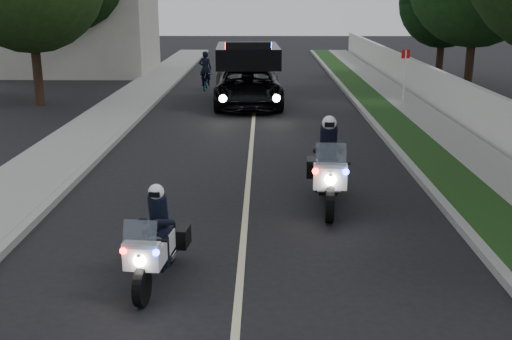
% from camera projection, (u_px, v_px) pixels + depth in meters
% --- Properties ---
extents(ground, '(120.00, 120.00, 0.00)m').
position_uv_depth(ground, '(241.00, 270.00, 9.93)').
color(ground, black).
rests_on(ground, ground).
extents(curb_right, '(0.20, 60.00, 0.15)m').
position_uv_depth(curb_right, '(382.00, 133.00, 19.48)').
color(curb_right, gray).
rests_on(curb_right, ground).
extents(grass_verge, '(1.20, 60.00, 0.16)m').
position_uv_depth(grass_verge, '(404.00, 133.00, 19.47)').
color(grass_verge, '#193814').
rests_on(grass_verge, ground).
extents(sidewalk_right, '(1.40, 60.00, 0.16)m').
position_uv_depth(sidewalk_right, '(445.00, 133.00, 19.45)').
color(sidewalk_right, gray).
rests_on(sidewalk_right, ground).
extents(property_wall, '(0.22, 60.00, 1.50)m').
position_uv_depth(property_wall, '(479.00, 112.00, 19.26)').
color(property_wall, beige).
rests_on(property_wall, ground).
extents(curb_left, '(0.20, 60.00, 0.15)m').
position_uv_depth(curb_left, '(124.00, 132.00, 19.58)').
color(curb_left, gray).
rests_on(curb_left, ground).
extents(sidewalk_left, '(2.00, 60.00, 0.16)m').
position_uv_depth(sidewalk_left, '(89.00, 132.00, 19.59)').
color(sidewalk_left, gray).
rests_on(sidewalk_left, ground).
extents(building_far, '(8.00, 6.00, 7.00)m').
position_uv_depth(building_far, '(77.00, 10.00, 34.11)').
color(building_far, '#A8A396').
rests_on(building_far, ground).
extents(lane_marking, '(0.12, 50.00, 0.01)m').
position_uv_depth(lane_marking, '(252.00, 135.00, 19.55)').
color(lane_marking, '#BFB78C').
rests_on(lane_marking, ground).
extents(police_moto_left, '(0.83, 1.87, 1.54)m').
position_uv_depth(police_moto_left, '(158.00, 281.00, 9.53)').
color(police_moto_left, silver).
rests_on(police_moto_left, ground).
extents(police_moto_right, '(0.91, 2.27, 1.90)m').
position_uv_depth(police_moto_right, '(327.00, 206.00, 12.95)').
color(police_moto_right, white).
rests_on(police_moto_right, ground).
extents(police_suv, '(2.87, 5.80, 2.77)m').
position_uv_depth(police_suv, '(248.00, 105.00, 24.81)').
color(police_suv, black).
rests_on(police_suv, ground).
extents(bicycle, '(0.57, 1.59, 0.83)m').
position_uv_depth(bicycle, '(206.00, 90.00, 28.93)').
color(bicycle, black).
rests_on(bicycle, ground).
extents(cyclist, '(0.58, 0.40, 1.59)m').
position_uv_depth(cyclist, '(206.00, 90.00, 28.93)').
color(cyclist, black).
rests_on(cyclist, ground).
extents(sign_post, '(0.42, 0.42, 2.27)m').
position_uv_depth(sign_post, '(402.00, 104.00, 25.00)').
color(sign_post, maroon).
rests_on(sign_post, ground).
extents(tree_right_d, '(6.06, 6.06, 9.61)m').
position_uv_depth(tree_right_d, '(466.00, 95.00, 27.36)').
color(tree_right_d, '#1A4015').
rests_on(tree_right_d, ground).
extents(tree_right_e, '(5.07, 5.07, 7.60)m').
position_uv_depth(tree_right_e, '(438.00, 80.00, 32.37)').
color(tree_right_e, black).
rests_on(tree_right_e, ground).
extents(tree_left_near, '(7.24, 7.24, 9.60)m').
position_uv_depth(tree_left_near, '(41.00, 105.00, 24.84)').
color(tree_left_near, '#1C3812').
rests_on(tree_left_near, ground).
extents(tree_left_far, '(7.45, 7.45, 10.50)m').
position_uv_depth(tree_left_far, '(84.00, 77.00, 33.38)').
color(tree_left_far, '#153410').
rests_on(tree_left_far, ground).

